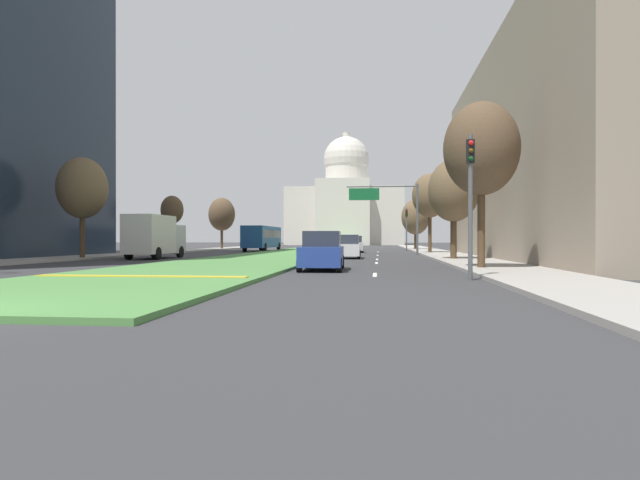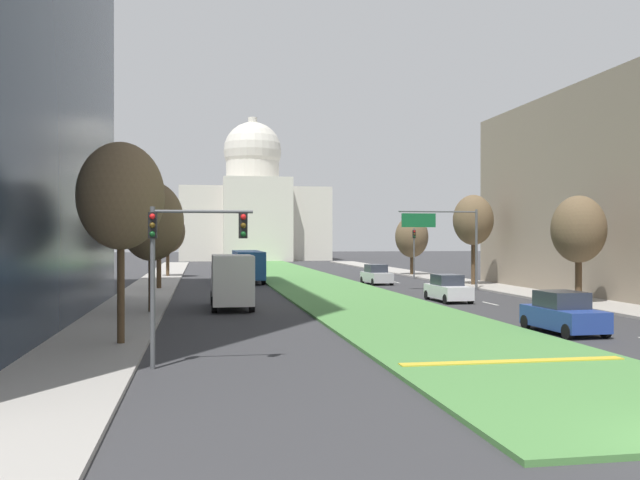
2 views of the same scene
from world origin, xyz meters
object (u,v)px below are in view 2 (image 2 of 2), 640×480
object	(u,v)px
box_truck_delivery	(232,281)
street_tree_left_far	(159,235)
sedan_lead_stopped	(563,314)
street_tree_left_distant	(168,232)
street_tree_right_mid	(579,230)
traffic_light_near_left	(180,250)
sedan_distant	(376,275)
overhead_guide_sign	(447,232)
city_bus	(248,263)
street_tree_left_mid	(152,222)
capitol_building	(253,212)
street_tree_right_distant	(412,237)
street_tree_left_near	(121,197)
traffic_light_far_right	(414,247)
street_tree_right_far	(473,220)
sedan_midblock	(448,289)

from	to	relation	value
box_truck_delivery	street_tree_left_far	bearing A→B (deg)	107.86
sedan_lead_stopped	street_tree_left_distant	bearing A→B (deg)	112.30
street_tree_right_mid	street_tree_left_far	bearing A→B (deg)	147.37
traffic_light_near_left	sedan_distant	distance (m)	41.27
street_tree_left_distant	overhead_guide_sign	bearing A→B (deg)	-44.83
city_bus	street_tree_left_distant	bearing A→B (deg)	129.96
street_tree_left_mid	box_truck_delivery	distance (m)	5.99
capitol_building	traffic_light_near_left	world-z (taller)	capitol_building
capitol_building	sedan_distant	world-z (taller)	capitol_building
street_tree_left_mid	street_tree_right_distant	distance (m)	43.07
overhead_guide_sign	sedan_distant	xyz separation A→B (m)	(-3.68, 8.14, -3.85)
capitol_building	street_tree_right_mid	xyz separation A→B (m)	(13.33, -94.97, -4.69)
sedan_lead_stopped	city_bus	world-z (taller)	city_bus
capitol_building	street_tree_left_distant	xyz separation A→B (m)	(-13.57, -59.75, -4.52)
box_truck_delivery	city_bus	bearing A→B (deg)	83.95
sedan_lead_stopped	street_tree_left_near	bearing A→B (deg)	-178.11
street_tree_left_far	sedan_lead_stopped	bearing A→B (deg)	-56.48
traffic_light_far_right	street_tree_left_near	size ratio (longest dim) A/B	0.66
street_tree_right_far	sedan_midblock	size ratio (longest dim) A/B	1.82
street_tree_right_mid	overhead_guide_sign	bearing A→B (deg)	107.91
traffic_light_near_left	box_truck_delivery	xyz separation A→B (m)	(2.47, 18.30, -2.12)
traffic_light_near_left	street_tree_left_near	distance (m)	5.72
sedan_midblock	city_bus	size ratio (longest dim) A/B	0.40
traffic_light_far_right	street_tree_left_distant	distance (m)	26.17
sedan_distant	city_bus	size ratio (longest dim) A/B	0.39
street_tree_right_mid	street_tree_left_distant	xyz separation A→B (m)	(-26.90, 35.22, 0.17)
street_tree_right_mid	sedan_midblock	distance (m)	8.99
street_tree_right_far	city_bus	bearing A→B (deg)	154.83
traffic_light_far_right	street_tree_left_distant	bearing A→B (deg)	164.46
street_tree_left_distant	sedan_distant	distance (m)	24.44
capitol_building	street_tree_left_distant	world-z (taller)	capitol_building
street_tree_left_far	sedan_lead_stopped	xyz separation A→B (m)	(19.10, -28.83, -3.61)
overhead_guide_sign	street_tree_right_far	bearing A→B (deg)	47.33
street_tree_right_mid	sedan_lead_stopped	size ratio (longest dim) A/B	1.57
street_tree_right_far	city_bus	xyz separation A→B (m)	(-19.00, 8.92, -3.97)
capitol_building	street_tree_left_distant	distance (m)	61.44
box_truck_delivery	street_tree_right_far	bearing A→B (deg)	36.01
street_tree_right_distant	box_truck_delivery	size ratio (longest dim) A/B	1.04
street_tree_right_mid	sedan_distant	distance (m)	22.37
traffic_light_near_left	overhead_guide_sign	bearing A→B (deg)	55.93
street_tree_left_mid	street_tree_left_distant	size ratio (longest dim) A/B	1.01
street_tree_left_mid	sedan_distant	bearing A→B (deg)	49.58
traffic_light_far_right	overhead_guide_sign	distance (m)	15.96
street_tree_left_far	street_tree_left_distant	size ratio (longest dim) A/B	0.84
box_truck_delivery	street_tree_right_distant	bearing A→B (deg)	56.68
street_tree_left_far	city_bus	world-z (taller)	street_tree_left_far
traffic_light_near_left	city_bus	distance (m)	43.27
capitol_building	street_tree_right_far	bearing A→B (deg)	-80.32
street_tree_left_near	street_tree_left_distant	distance (m)	47.56
street_tree_right_far	street_tree_right_distant	xyz separation A→B (m)	(-0.29, 16.71, -1.41)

